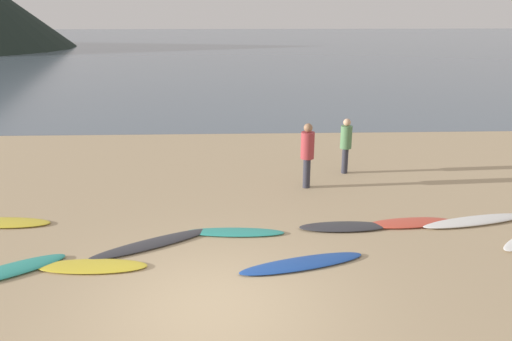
{
  "coord_description": "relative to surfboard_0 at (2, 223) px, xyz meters",
  "views": [
    {
      "loc": [
        0.48,
        -6.98,
        4.63
      ],
      "look_at": [
        0.95,
        5.29,
        0.6
      ],
      "focal_mm": 34.86,
      "sensor_mm": 36.0,
      "label": 1
    }
  ],
  "objects": [
    {
      "name": "surfboard_7",
      "position": [
        9.15,
        -0.38,
        0.0
      ],
      "size": [
        2.03,
        0.74,
        0.08
      ],
      "primitive_type": "ellipsoid",
      "rotation": [
        0.0,
        0.0,
        0.11
      ],
      "color": "#D84C38",
      "rests_on": "ground"
    },
    {
      "name": "surfboard_6",
      "position": [
        7.63,
        -0.52,
        0.01
      ],
      "size": [
        1.97,
        0.56,
        0.08
      ],
      "primitive_type": "ellipsoid",
      "rotation": [
        0.0,
        0.0,
        0.01
      ],
      "color": "#333338",
      "rests_on": "ground"
    },
    {
      "name": "ocean_water",
      "position": [
        4.83,
        58.23,
        -0.04
      ],
      "size": [
        140.0,
        100.0,
        0.01
      ],
      "primitive_type": "cube",
      "color": "slate",
      "rests_on": "ground"
    },
    {
      "name": "person_1",
      "position": [
        7.16,
        2.13,
        1.01
      ],
      "size": [
        0.36,
        0.36,
        1.77
      ],
      "rotation": [
        0.0,
        0.0,
        0.98
      ],
      "color": "#2D2D38",
      "rests_on": "ground"
    },
    {
      "name": "surfboard_3",
      "position": [
        3.54,
        -1.18,
        0.0
      ],
      "size": [
        2.49,
        1.71,
        0.08
      ],
      "primitive_type": "ellipsoid",
      "rotation": [
        0.0,
        0.0,
        0.52
      ],
      "color": "#333338",
      "rests_on": "ground"
    },
    {
      "name": "person_0",
      "position": [
        8.45,
        3.32,
        0.92
      ],
      "size": [
        0.33,
        0.33,
        1.63
      ],
      "rotation": [
        0.0,
        0.0,
        5.38
      ],
      "color": "#2D2D38",
      "rests_on": "ground"
    },
    {
      "name": "surfboard_4",
      "position": [
        5.24,
        -0.7,
        -0.0
      ],
      "size": [
        2.15,
        0.58,
        0.07
      ],
      "primitive_type": "ellipsoid",
      "rotation": [
        0.0,
        0.0,
        -0.06
      ],
      "color": "teal",
      "rests_on": "ground"
    },
    {
      "name": "surfboard_2",
      "position": [
        2.57,
        -2.07,
        -0.0
      ],
      "size": [
        2.08,
        0.62,
        0.06
      ],
      "primitive_type": "ellipsoid",
      "rotation": [
        0.0,
        0.0,
        -0.02
      ],
      "color": "yellow",
      "rests_on": "ground"
    },
    {
      "name": "surfboard_1",
      "position": [
        1.1,
        -2.19,
        0.01
      ],
      "size": [
        1.98,
        1.58,
        0.09
      ],
      "primitive_type": "ellipsoid",
      "rotation": [
        0.0,
        0.0,
        0.59
      ],
      "color": "teal",
      "rests_on": "ground"
    },
    {
      "name": "surfboard_8",
      "position": [
        10.66,
        -0.34,
        0.01
      ],
      "size": [
        2.68,
        1.05,
        0.1
      ],
      "primitive_type": "ellipsoid",
      "rotation": [
        0.0,
        0.0,
        0.22
      ],
      "color": "white",
      "rests_on": "ground"
    },
    {
      "name": "ground_plane",
      "position": [
        4.83,
        6.53,
        -0.14
      ],
      "size": [
        120.0,
        120.0,
        0.2
      ],
      "primitive_type": "cube",
      "color": "tan",
      "rests_on": "ground"
    },
    {
      "name": "surfboard_5",
      "position": [
        6.51,
        -2.13,
        -0.0
      ],
      "size": [
        2.54,
        1.16,
        0.07
      ],
      "primitive_type": "ellipsoid",
      "rotation": [
        0.0,
        0.0,
        0.27
      ],
      "color": "#1E479E",
      "rests_on": "ground"
    },
    {
      "name": "surfboard_0",
      "position": [
        0.0,
        0.0,
        0.0
      ],
      "size": [
        2.21,
        0.71,
        0.07
      ],
      "primitive_type": "ellipsoid",
      "rotation": [
        0.0,
        0.0,
        -0.06
      ],
      "color": "yellow",
      "rests_on": "ground"
    }
  ]
}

